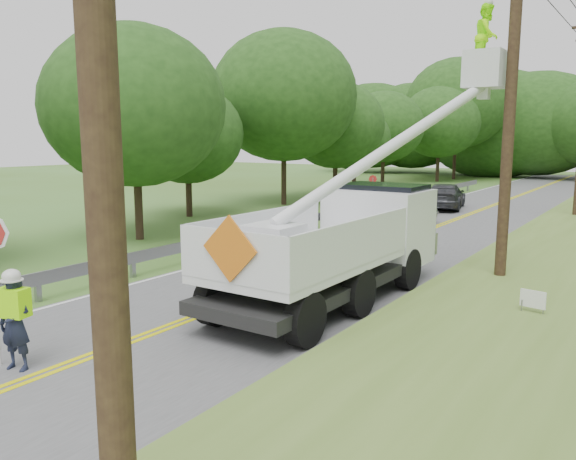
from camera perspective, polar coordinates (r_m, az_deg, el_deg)
The scene contains 12 objects.
ground at distance 11.66m, azimuth -16.98°, elevation -11.26°, with size 140.00×140.00×0.00m, color #415F1C.
road at distance 22.86m, azimuth 11.23°, elevation -1.03°, with size 7.20×96.00×0.03m.
guardrail at distance 25.34m, azimuth 3.66°, elevation 1.37°, with size 0.18×48.00×0.77m.
utility_poles at distance 24.13m, azimuth 25.77°, elevation 11.32°, with size 1.60×43.30×10.00m.
treeline_left at distance 42.68m, azimuth 8.04°, elevation 11.65°, with size 11.18×56.80×11.78m.
treeline_horizon at distance 63.55m, azimuth 26.32°, elevation 9.61°, with size 57.31×14.54×11.64m.
flagger at distance 10.91m, azimuth -25.91°, elevation -7.77°, with size 1.06×0.56×2.71m.
bucket_truck at distance 14.77m, azimuth 7.26°, elevation 0.13°, with size 4.21×8.45×7.56m.
suv_silver at distance 26.68m, azimuth 10.17°, elevation 2.03°, with size 2.37×5.15×1.43m, color #B8BBBF.
suv_darkgrey at distance 33.75m, azimuth 15.55°, elevation 3.32°, with size 2.01×4.96×1.44m, color #323338.
stop_sign_permanent at distance 30.76m, azimuth 8.53°, elevation 4.12°, with size 0.38×0.27×2.07m.
yard_sign at distance 13.29m, azimuth 23.45°, elevation -6.53°, with size 0.54×0.12×0.79m.
Camera 1 is at (8.58, -6.81, 3.99)m, focal length 35.27 mm.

